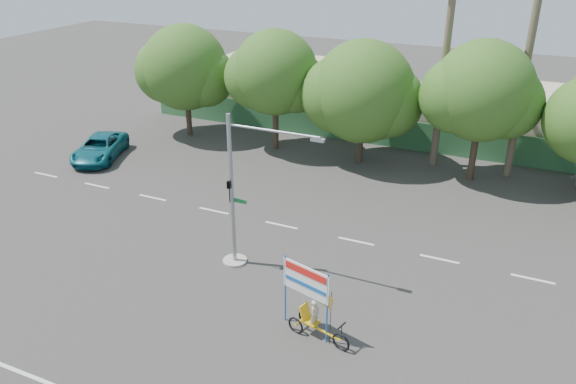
% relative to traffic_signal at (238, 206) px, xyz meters
% --- Properties ---
extents(ground, '(120.00, 120.00, 0.00)m').
position_rel_traffic_signal_xyz_m(ground, '(2.20, -3.98, -2.92)').
color(ground, '#33302D').
rests_on(ground, ground).
extents(fence, '(38.00, 0.08, 2.00)m').
position_rel_traffic_signal_xyz_m(fence, '(2.20, 17.52, -1.92)').
color(fence, '#336B3D').
rests_on(fence, ground).
extents(building_left, '(12.00, 8.00, 4.00)m').
position_rel_traffic_signal_xyz_m(building_left, '(-7.80, 22.02, -0.92)').
color(building_left, '#C3B39B').
rests_on(building_left, ground).
extents(building_right, '(14.00, 8.00, 3.60)m').
position_rel_traffic_signal_xyz_m(building_right, '(10.20, 22.02, -1.12)').
color(building_right, '#C3B39B').
rests_on(building_right, ground).
extents(tree_far_left, '(7.14, 6.00, 7.96)m').
position_rel_traffic_signal_xyz_m(tree_far_left, '(-11.85, 14.02, 1.84)').
color(tree_far_left, '#473828').
rests_on(tree_far_left, ground).
extents(tree_left, '(6.66, 5.60, 8.07)m').
position_rel_traffic_signal_xyz_m(tree_left, '(-4.85, 14.02, 2.14)').
color(tree_left, '#473828').
rests_on(tree_left, ground).
extents(tree_center, '(7.62, 6.40, 7.85)m').
position_rel_traffic_signal_xyz_m(tree_center, '(1.14, 14.02, 1.55)').
color(tree_center, '#473828').
rests_on(tree_center, ground).
extents(tree_right, '(6.90, 5.80, 8.36)m').
position_rel_traffic_signal_xyz_m(tree_right, '(8.15, 14.02, 2.32)').
color(tree_right, '#473828').
rests_on(tree_right, ground).
extents(palm_short, '(3.73, 3.79, 14.45)m').
position_rel_traffic_signal_xyz_m(palm_short, '(5.70, 15.52, 5.94)').
color(palm_short, '#70604C').
rests_on(palm_short, ground).
extents(traffic_signal, '(4.72, 1.10, 7.00)m').
position_rel_traffic_signal_xyz_m(traffic_signal, '(0.00, 0.00, 0.00)').
color(traffic_signal, gray).
rests_on(traffic_signal, ground).
extents(trike_billboard, '(2.94, 1.18, 2.98)m').
position_rel_traffic_signal_xyz_m(trike_billboard, '(4.75, -3.25, -1.72)').
color(trike_billboard, black).
rests_on(trike_billboard, ground).
extents(pickup_truck, '(4.10, 5.81, 1.47)m').
position_rel_traffic_signal_xyz_m(pickup_truck, '(-14.58, 7.61, -2.18)').
color(pickup_truck, '#0F5C69').
rests_on(pickup_truck, ground).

